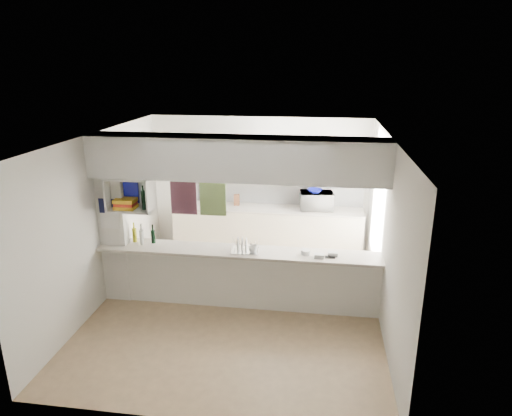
% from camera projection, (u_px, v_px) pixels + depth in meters
% --- Properties ---
extents(floor, '(4.80, 4.80, 0.00)m').
position_uv_depth(floor, '(238.00, 305.00, 7.01)').
color(floor, '#907353').
rests_on(floor, ground).
extents(ceiling, '(4.80, 4.80, 0.00)m').
position_uv_depth(ceiling, '(236.00, 137.00, 6.21)').
color(ceiling, white).
rests_on(ceiling, wall_back).
extents(wall_back, '(4.20, 0.00, 4.20)m').
position_uv_depth(wall_back, '(259.00, 184.00, 8.87)').
color(wall_back, silver).
rests_on(wall_back, floor).
extents(wall_left, '(0.00, 4.80, 4.80)m').
position_uv_depth(wall_left, '(101.00, 219.00, 6.90)').
color(wall_left, silver).
rests_on(wall_left, floor).
extents(wall_right, '(0.00, 4.80, 4.80)m').
position_uv_depth(wall_right, '(386.00, 233.00, 6.33)').
color(wall_right, silver).
rests_on(wall_right, floor).
extents(servery_partition, '(4.20, 0.50, 2.60)m').
position_uv_depth(servery_partition, '(225.00, 202.00, 6.53)').
color(servery_partition, silver).
rests_on(servery_partition, floor).
extents(cubby_shelf, '(0.65, 0.35, 0.50)m').
position_uv_depth(cubby_shelf, '(130.00, 196.00, 6.64)').
color(cubby_shelf, white).
rests_on(cubby_shelf, bulkhead).
extents(kitchen_run, '(3.60, 0.63, 2.24)m').
position_uv_depth(kitchen_run, '(266.00, 212.00, 8.75)').
color(kitchen_run, beige).
rests_on(kitchen_run, floor).
extents(microwave, '(0.65, 0.48, 0.33)m').
position_uv_depth(microwave, '(317.00, 201.00, 8.54)').
color(microwave, white).
rests_on(microwave, bench_top).
extents(bowl, '(0.27, 0.27, 0.07)m').
position_uv_depth(bowl, '(315.00, 191.00, 8.45)').
color(bowl, '#0B1183').
rests_on(bowl, microwave).
extents(dish_rack, '(0.44, 0.34, 0.22)m').
position_uv_depth(dish_rack, '(245.00, 245.00, 6.68)').
color(dish_rack, silver).
rests_on(dish_rack, breakfast_bar).
extents(cup, '(0.16, 0.16, 0.10)m').
position_uv_depth(cup, '(253.00, 248.00, 6.62)').
color(cup, white).
rests_on(cup, dish_rack).
extents(wine_bottles, '(0.52, 0.15, 0.33)m').
position_uv_depth(wine_bottles, '(138.00, 236.00, 6.96)').
color(wine_bottles, black).
rests_on(wine_bottles, breakfast_bar).
extents(plastic_tubs, '(0.53, 0.22, 0.07)m').
position_uv_depth(plastic_tubs, '(317.00, 254.00, 6.53)').
color(plastic_tubs, silver).
rests_on(plastic_tubs, breakfast_bar).
extents(utensil_jar, '(0.09, 0.09, 0.12)m').
position_uv_depth(utensil_jar, '(221.00, 202.00, 8.83)').
color(utensil_jar, black).
rests_on(utensil_jar, bench_top).
extents(knife_block, '(0.12, 0.10, 0.21)m').
position_uv_depth(knife_block, '(237.00, 200.00, 8.80)').
color(knife_block, brown).
rests_on(knife_block, bench_top).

